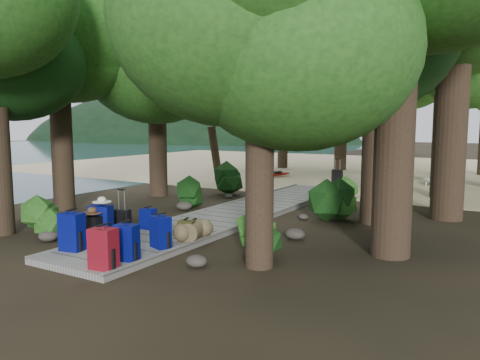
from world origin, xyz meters
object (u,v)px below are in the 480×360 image
Objects in this scene: lone_suitcase_on_sand at (337,178)px; sun_lounger at (435,178)px; backpack_left_a at (72,230)px; backpack_left_b at (94,228)px; backpack_left_c at (101,221)px; suitcase_on_boardwalk at (122,222)px; backpack_right_d at (186,230)px; backpack_right_b at (127,240)px; kayak at (277,173)px; duffel_right_khaki at (193,230)px; backpack_left_d at (148,218)px; backpack_right_c at (161,230)px; backpack_right_a at (103,246)px.

lone_suitcase_on_sand is 0.34× the size of sun_lounger.
backpack_left_a is 1.32× the size of backpack_left_b.
backpack_left_c is 1.48× the size of suitcase_on_boardwalk.
suitcase_on_boardwalk is at bearing 172.88° from backpack_right_d.
suitcase_on_boardwalk is at bearing 125.36° from backpack_right_b.
suitcase_on_boardwalk is (-1.58, -0.23, 0.03)m from backpack_right_d.
backpack_right_d is 0.25× the size of sun_lounger.
kayak is at bearing 84.77° from suitcase_on_boardwalk.
backpack_left_a is 2.23m from backpack_right_d.
backpack_left_b is 1.58m from backpack_right_b.
backpack_left_c is at bearing 90.07° from backpack_left_b.
backpack_left_b reaches higher than sun_lounger.
lone_suitcase_on_sand is at bearing 80.24° from backpack_right_b.
backpack_left_b is 1.03× the size of duffel_right_khaki.
backpack_right_c is at bearing -45.46° from backpack_left_d.
suitcase_on_boardwalk is at bearing -56.75° from kayak.
backpack_right_a reaches higher than backpack_right_d.
suitcase_on_boardwalk is at bearing -174.92° from backpack_right_c.
backpack_left_b is 1.88m from backpack_right_d.
backpack_left_c is (-0.01, 0.19, 0.10)m from backpack_left_b.
lone_suitcase_on_sand is at bearing 79.51° from backpack_left_d.
backpack_left_a is 1.45m from suitcase_on_boardwalk.
lone_suitcase_on_sand is at bearing 63.20° from backpack_left_c.
backpack_right_b is (1.37, -2.11, 0.10)m from backpack_left_d.
backpack_left_b is 0.80× the size of backpack_right_a.
backpack_left_b is 0.18× the size of kayak.
backpack_left_c is 13.55m from kayak.
backpack_right_a is 1.07× the size of backpack_right_b.
backpack_left_d is 0.15× the size of kayak.
backpack_right_a is 0.23× the size of kayak.
backpack_left_c is 1.56× the size of backpack_left_d.
backpack_left_a reaches higher than lone_suitcase_on_sand.
backpack_left_d is at bearing 78.97° from backpack_left_a.
backpack_right_c is 0.20× the size of kayak.
duffel_right_khaki is (0.10, 2.39, -0.18)m from backpack_right_a.
lone_suitcase_on_sand is at bearing -167.48° from sun_lounger.
backpack_left_a reaches higher than backpack_right_c.
lone_suitcase_on_sand reaches higher than suitcase_on_boardwalk.
backpack_left_d is 0.94× the size of suitcase_on_boardwalk.
sun_lounger is at bearing 69.30° from backpack_left_b.
backpack_right_d is 1.59m from suitcase_on_boardwalk.
sun_lounger is (4.40, 12.53, -0.05)m from backpack_left_d.
backpack_left_a reaches higher than duffel_right_khaki.
suitcase_on_boardwalk is 0.83× the size of lone_suitcase_on_sand.
backpack_right_b is at bearing -109.37° from duffel_right_khaki.
sun_lounger is (6.97, 0.54, 0.14)m from kayak.
backpack_right_d is 0.88× the size of suitcase_on_boardwalk.
duffel_right_khaki is at bearing -16.06° from backpack_left_d.
duffel_right_khaki is (1.49, 1.87, -0.20)m from backpack_left_a.
backpack_right_d is (1.46, 1.67, -0.16)m from backpack_left_a.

